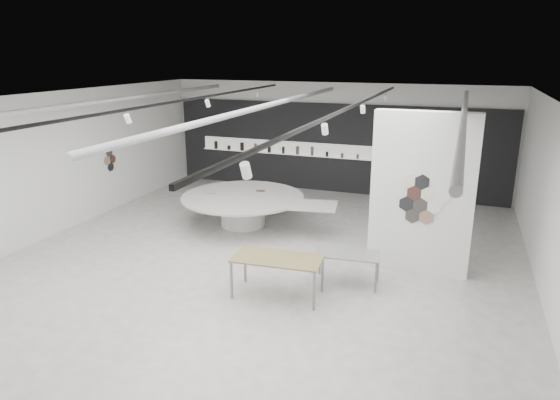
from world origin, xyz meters
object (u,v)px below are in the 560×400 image
(partition_column, at_px, (422,194))
(sample_table_stone, at_px, (347,256))
(display_island, at_px, (245,206))
(kitchen_counter, at_px, (419,189))
(sample_table_wood, at_px, (278,260))

(partition_column, relative_size, sample_table_stone, 2.56)
(display_island, distance_m, sample_table_stone, 4.46)
(partition_column, xyz_separation_m, kitchen_counter, (-0.46, 5.52, -1.34))
(partition_column, relative_size, display_island, 0.75)
(partition_column, distance_m, kitchen_counter, 5.70)
(sample_table_wood, height_order, kitchen_counter, kitchen_counter)
(display_island, height_order, kitchen_counter, kitchen_counter)
(partition_column, distance_m, sample_table_wood, 3.54)
(sample_table_stone, bearing_deg, partition_column, 42.46)
(sample_table_wood, distance_m, sample_table_stone, 1.58)
(sample_table_stone, bearing_deg, display_island, 143.00)
(display_island, relative_size, kitchen_counter, 2.91)
(sample_table_wood, relative_size, sample_table_stone, 1.30)
(partition_column, xyz_separation_m, sample_table_stone, (-1.33, -1.22, -1.17))
(sample_table_wood, height_order, sample_table_stone, sample_table_wood)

